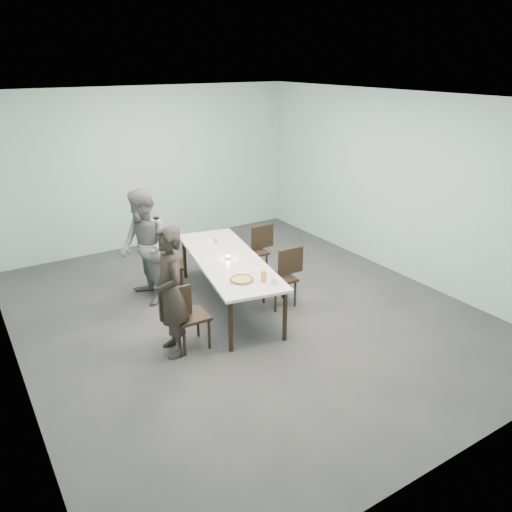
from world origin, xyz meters
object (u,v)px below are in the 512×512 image
pizza (242,280)px  chair_near_left (184,313)px  chair_far_left (164,261)px  diner_near (170,293)px  water_tumbler (274,281)px  beer_glass (264,276)px  tealight (228,258)px  table (228,262)px  chair_near_right (284,273)px  chair_far_right (257,247)px  amber_tumbler (216,241)px  side_plate (254,270)px  diner_far (144,247)px

pizza → chair_near_left: bearing=177.5°
chair_far_left → diner_near: diner_near is taller
chair_far_left → diner_near: bearing=-88.5°
pizza → water_tumbler: 0.43m
pizza → beer_glass: bearing=-37.0°
chair_near_left → tealight: size_ratio=15.54×
table → water_tumbler: bearing=-86.0°
chair_near_left → chair_near_right: same height
chair_near_left → chair_far_right: bearing=37.5°
diner_near → amber_tumbler: size_ratio=20.75×
diner_near → amber_tumbler: (1.37, 1.41, -0.04)m
beer_glass → amber_tumbler: bearing=84.7°
chair_near_right → beer_glass: beer_glass is taller
chair_near_left → chair_far_right: size_ratio=1.00×
chair_far_right → pizza: (-1.18, -1.50, 0.27)m
water_tumbler → amber_tumbler: water_tumbler is taller
chair_near_left → chair_far_right: 2.48m
chair_far_right → side_plate: 1.58m
chair_near_left → water_tumbler: (1.12, -0.34, 0.29)m
chair_near_left → side_plate: (1.14, 0.17, 0.25)m
chair_far_right → tealight: size_ratio=15.54×
chair_far_left → chair_far_right: same height
water_tumbler → chair_far_right: bearing=64.0°
chair_near_right → beer_glass: bearing=39.6°
pizza → beer_glass: 0.29m
table → chair_far_right: 1.21m
diner_far → amber_tumbler: (1.12, -0.13, -0.08)m
diner_far → beer_glass: 2.00m
chair_far_right → tealight: 1.23m
chair_near_right → side_plate: chair_near_right is taller
diner_near → water_tumbler: bearing=81.2°
chair_near_left → chair_far_left: (0.45, 1.71, 0.00)m
diner_far → tealight: 1.26m
table → chair_far_left: 1.16m
table → chair_far_left: chair_far_left is taller
diner_far → chair_near_left: bearing=-4.7°
table → diner_near: size_ratio=1.64×
chair_far_left → diner_near: size_ratio=0.52×
diner_far → pizza: 1.74m
table → pizza: bearing=-106.4°
amber_tumbler → diner_far: bearing=173.1°
chair_near_left → pizza: chair_near_left is taller
amber_tumbler → pizza: bearing=-104.8°
chair_far_right → chair_near_right: bearing=79.2°
diner_far → water_tumbler: size_ratio=19.24×
chair_far_left → diner_far: bearing=-133.1°
chair_near_left → tealight: bearing=36.3°
beer_glass → tealight: 0.94m
diner_far → side_plate: size_ratio=9.62×
chair_near_right → chair_far_right: size_ratio=1.00×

